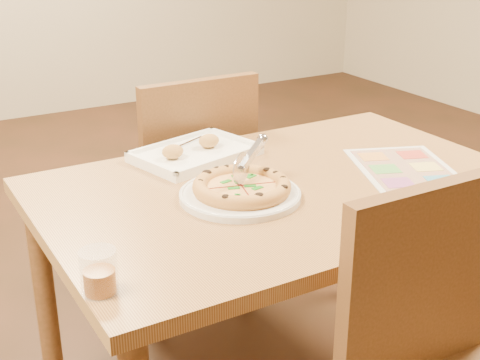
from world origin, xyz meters
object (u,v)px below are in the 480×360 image
plate (240,195)px  chair_far (190,168)px  dining_table (286,213)px  pizza (242,187)px  glass_tumbler (99,275)px  pizza_cutter (249,159)px  menu (406,169)px  chair_near (449,351)px  appetizer_tray (195,154)px

plate → chair_far: bearing=75.9°
dining_table → pizza: (-0.15, -0.02, 0.11)m
chair_far → glass_tumbler: bearing=55.0°
dining_table → glass_tumbler: (-0.61, -0.28, 0.12)m
dining_table → glass_tumbler: bearing=-155.8°
pizza_cutter → menu: bearing=-42.2°
dining_table → menu: bearing=-12.1°
chair_far → pizza: chair_far is taller
chair_near → plate: (-0.16, 0.58, 0.16)m
pizza_cutter → menu: pizza_cutter is taller
plate → pizza: 0.02m
chair_near → plate: chair_near is taller
plate → pizza_cutter: pizza_cutter is taller
appetizer_tray → plate: bearing=-96.0°
dining_table → plate: size_ratio=4.20×
chair_far → chair_near: bearing=90.0°
dining_table → appetizer_tray: 0.34m
dining_table → chair_far: bearing=90.0°
pizza_cutter → appetizer_tray: size_ratio=0.37×
chair_far → menu: bearing=117.5°
dining_table → appetizer_tray: bearing=111.6°
dining_table → appetizer_tray: size_ratio=3.33×
dining_table → plate: plate is taller
chair_near → pizza_cutter: bearing=100.4°
pizza → menu: (0.50, -0.06, -0.03)m
appetizer_tray → menu: (0.47, -0.38, -0.01)m
dining_table → glass_tumbler: size_ratio=14.56×
dining_table → chair_near: chair_near is taller
plate → glass_tumbler: (-0.46, -0.26, 0.03)m
pizza → glass_tumbler: bearing=-150.8°
pizza → menu: bearing=-6.8°
glass_tumbler → pizza_cutter: bearing=29.9°
pizza_cutter → menu: (0.47, -0.09, -0.09)m
pizza → pizza_cutter: 0.08m
chair_far → pizza_cutter: (-0.11, -0.59, 0.24)m
glass_tumbler → menu: 0.99m
appetizer_tray → menu: 0.61m
chair_far → appetizer_tray: 0.36m
pizza → chair_far: bearing=76.4°
chair_near → glass_tumbler: (-0.61, 0.33, 0.19)m
plate → appetizer_tray: 0.33m
plate → glass_tumbler: bearing=-150.6°
dining_table → pizza_cutter: size_ratio=8.91×
pizza → plate: bearing=-164.8°
appetizer_tray → pizza_cutter: bearing=-88.3°
plate → pizza: pizza is taller
pizza → menu: size_ratio=0.70×
dining_table → chair_far: chair_far is taller
dining_table → pizza: size_ratio=5.15×
pizza → dining_table: bearing=6.2°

